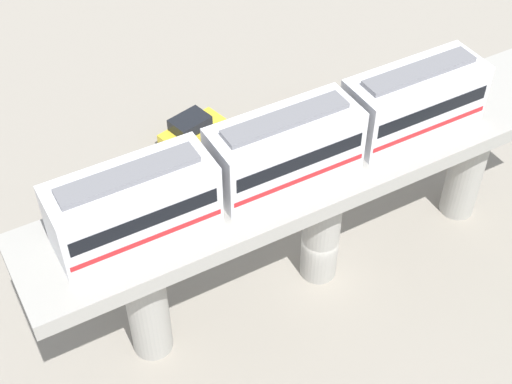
{
  "coord_description": "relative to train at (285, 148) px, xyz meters",
  "views": [
    {
      "loc": [
        -20.18,
        15.08,
        29.86
      ],
      "look_at": [
        2.5,
        2.32,
        4.74
      ],
      "focal_mm": 51.67,
      "sensor_mm": 36.0,
      "label": 1
    }
  ],
  "objects": [
    {
      "name": "ground_plane",
      "position": [
        0.0,
        -2.32,
        -9.44
      ],
      "size": [
        120.0,
        120.0,
        0.0
      ],
      "primitive_type": "plane",
      "color": "gray"
    },
    {
      "name": "viaduct",
      "position": [
        0.0,
        -2.32,
        -3.48
      ],
      "size": [
        5.2,
        28.85,
        7.9
      ],
      "color": "#A8A59E",
      "rests_on": "ground"
    },
    {
      "name": "parked_car_yellow",
      "position": [
        12.88,
        -1.26,
        -8.69
      ],
      "size": [
        2.76,
        4.51,
        1.76
      ],
      "rotation": [
        0.0,
        0.0,
        0.24
      ],
      "color": "yellow",
      "rests_on": "ground"
    },
    {
      "name": "train",
      "position": [
        0.0,
        0.0,
        0.0
      ],
      "size": [
        2.64,
        20.5,
        3.24
      ],
      "color": "silver",
      "rests_on": "viaduct"
    },
    {
      "name": "parked_car_orange",
      "position": [
        10.63,
        -8.73,
        -8.69
      ],
      "size": [
        2.65,
        4.49,
        1.76
      ],
      "rotation": [
        0.0,
        0.0,
        0.21
      ],
      "color": "orange",
      "rests_on": "ground"
    },
    {
      "name": "parked_car_black",
      "position": [
        6.72,
        6.37,
        -8.69
      ],
      "size": [
        2.12,
        4.33,
        1.76
      ],
      "rotation": [
        0.0,
        0.0,
        -0.08
      ],
      "color": "black",
      "rests_on": "ground"
    }
  ]
}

